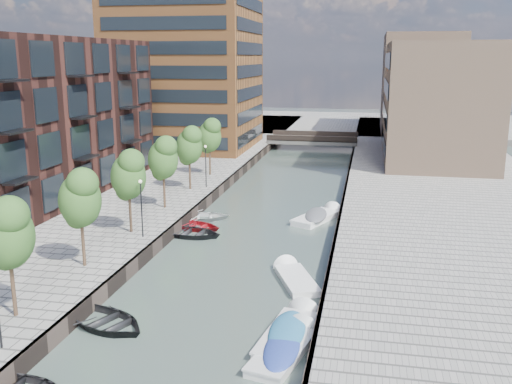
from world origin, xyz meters
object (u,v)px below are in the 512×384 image
(sloop_2, at_px, (193,229))
(motorboat_4, at_px, (319,217))
(tree_1, at_px, (7,231))
(tree_4, at_px, (163,157))
(tree_3, at_px, (128,173))
(motorboat_0, at_px, (290,331))
(car, at_px, (398,150))
(sloop_0, at_px, (106,326))
(motorboat_3, at_px, (286,348))
(sloop_4, at_px, (189,236))
(tree_6, at_px, (209,135))
(tree_5, at_px, (189,144))
(motorboat_2, at_px, (294,278))
(bridge, at_px, (313,140))
(tree_2, at_px, (80,197))
(sloop_3, at_px, (202,220))

(sloop_2, height_order, motorboat_4, motorboat_4)
(tree_1, height_order, sloop_2, tree_1)
(tree_4, bearing_deg, tree_3, -90.00)
(motorboat_0, relative_size, car, 1.67)
(sloop_0, height_order, motorboat_3, motorboat_3)
(tree_1, height_order, car, tree_1)
(sloop_0, distance_m, motorboat_3, 9.40)
(sloop_4, bearing_deg, tree_6, 19.02)
(tree_6, height_order, car, tree_6)
(car, bearing_deg, motorboat_4, -107.71)
(tree_4, relative_size, tree_5, 1.00)
(sloop_2, distance_m, motorboat_4, 10.68)
(motorboat_2, distance_m, motorboat_3, 8.91)
(tree_3, relative_size, motorboat_4, 1.00)
(bridge, bearing_deg, tree_3, -100.25)
(tree_2, distance_m, tree_3, 7.00)
(tree_2, xyz_separation_m, sloop_3, (3.10, 14.34, -5.31))
(tree_4, bearing_deg, sloop_2, -35.82)
(tree_4, bearing_deg, tree_1, -90.00)
(sloop_0, relative_size, motorboat_4, 0.85)
(sloop_2, distance_m, car, 37.79)
(bridge, distance_m, sloop_4, 44.50)
(sloop_2, bearing_deg, tree_1, -178.85)
(tree_1, xyz_separation_m, sloop_0, (3.91, 1.61, -5.31))
(tree_2, relative_size, tree_5, 1.00)
(sloop_0, bearing_deg, car, 6.74)
(motorboat_0, bearing_deg, tree_1, -169.50)
(tree_5, xyz_separation_m, car, (20.41, 24.29, -3.72))
(tree_1, bearing_deg, motorboat_4, 61.30)
(tree_2, relative_size, sloop_2, 1.29)
(tree_3, relative_size, motorboat_2, 1.13)
(motorboat_2, height_order, motorboat_3, motorboat_3)
(tree_2, distance_m, motorboat_0, 14.90)
(tree_1, distance_m, motorboat_0, 14.40)
(bridge, relative_size, tree_5, 2.18)
(tree_5, relative_size, tree_6, 1.00)
(motorboat_0, bearing_deg, tree_4, 125.54)
(tree_3, bearing_deg, motorboat_0, -41.07)
(sloop_3, bearing_deg, motorboat_0, -165.91)
(tree_5, height_order, tree_6, same)
(sloop_2, xyz_separation_m, car, (17.21, 33.60, 1.59))
(sloop_2, relative_size, sloop_3, 0.97)
(tree_2, xyz_separation_m, tree_4, (0.00, 14.00, 0.00))
(sloop_4, bearing_deg, sloop_2, 16.55)
(bridge, relative_size, motorboat_4, 2.19)
(tree_6, xyz_separation_m, motorboat_0, (13.25, -32.54, -5.08))
(tree_1, relative_size, motorboat_4, 1.00)
(sloop_2, distance_m, motorboat_0, 19.09)
(motorboat_3, bearing_deg, motorboat_2, 95.34)
(sloop_0, height_order, car, car)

